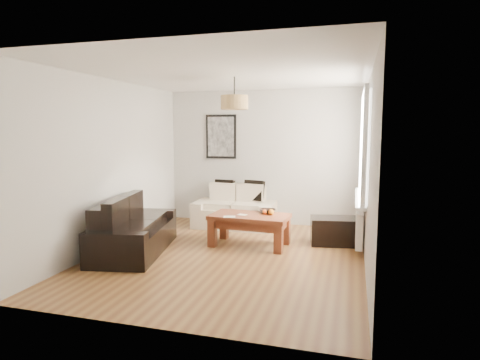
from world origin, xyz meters
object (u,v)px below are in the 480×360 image
(loveseat_cream, at_px, (235,207))
(sofa_leather, at_px, (134,227))
(ottoman, at_px, (335,231))
(coffee_table, at_px, (250,230))

(loveseat_cream, bearing_deg, sofa_leather, -118.96)
(loveseat_cream, height_order, sofa_leather, sofa_leather)
(ottoman, bearing_deg, loveseat_cream, 159.67)
(ottoman, bearing_deg, coffee_table, -160.73)
(loveseat_cream, height_order, coffee_table, loveseat_cream)
(loveseat_cream, distance_m, ottoman, 2.02)
(sofa_leather, xyz_separation_m, ottoman, (2.88, 1.26, -0.17))
(sofa_leather, bearing_deg, coffee_table, -74.50)
(coffee_table, relative_size, ottoman, 1.62)
(loveseat_cream, relative_size, ottoman, 2.00)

